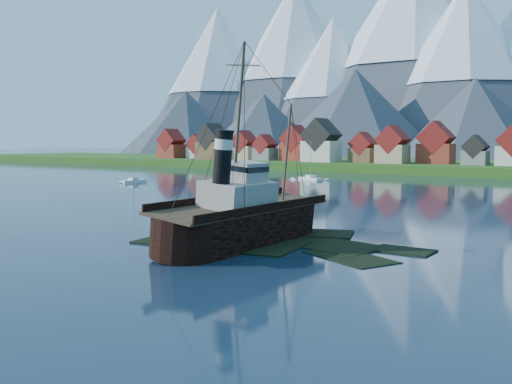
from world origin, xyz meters
The scene contains 7 objects.
ground centered at (0.00, 0.00, 0.00)m, with size 1400.00×1400.00×0.00m, color #15283D.
shoal centered at (1.78, 2.15, -0.35)m, with size 31.71×21.24×1.14m.
seawall centered at (0.00, 132.00, 0.00)m, with size 600.00×2.50×2.00m, color #3F3D38.
town centered at (-33.12, 152.18, 8.99)m, with size 250.96×16.69×17.30m.
tugboat_wreck centered at (-0.67, 0.21, 2.81)m, with size 6.54×28.16×22.32m.
sailboat_b centered at (-78.97, 56.22, 0.28)m, with size 2.33×8.30×11.95m.
sailboat_c centered at (-44.89, 92.42, 0.27)m, with size 9.26×6.01×11.81m.
Camera 1 is at (35.32, -50.40, 11.16)m, focal length 40.00 mm.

